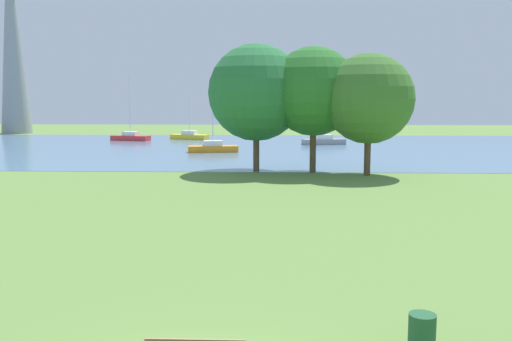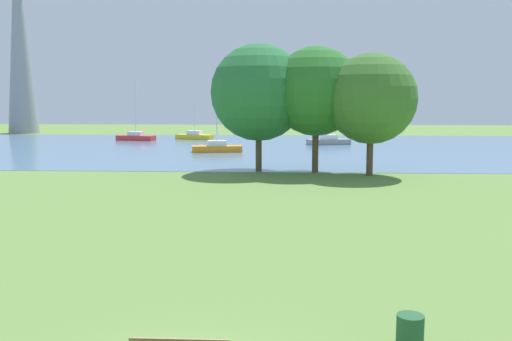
# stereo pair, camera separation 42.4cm
# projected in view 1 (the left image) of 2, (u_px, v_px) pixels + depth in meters

# --- Properties ---
(ground_plane) EXTENTS (160.00, 160.00, 0.00)m
(ground_plane) POSITION_uv_depth(u_px,v_px,m) (251.00, 191.00, 31.69)
(ground_plane) COLOR olive
(litter_bin) EXTENTS (0.56, 0.56, 0.80)m
(litter_bin) POSITION_uv_depth(u_px,v_px,m) (422.00, 333.00, 11.54)
(litter_bin) COLOR #1E512D
(litter_bin) RESTS_ON ground
(water_surface) EXTENTS (140.00, 40.00, 0.02)m
(water_surface) POSITION_uv_depth(u_px,v_px,m) (263.00, 148.00, 59.44)
(water_surface) COLOR #577E9F
(water_surface) RESTS_ON ground
(sailboat_red) EXTENTS (5.02, 2.61, 7.69)m
(sailboat_red) POSITION_uv_depth(u_px,v_px,m) (131.00, 137.00, 69.28)
(sailboat_red) COLOR red
(sailboat_red) RESTS_ON water_surface
(sailboat_gray) EXTENTS (5.02, 2.60, 8.01)m
(sailboat_gray) POSITION_uv_depth(u_px,v_px,m) (324.00, 140.00, 63.37)
(sailboat_gray) COLOR gray
(sailboat_gray) RESTS_ON water_surface
(sailboat_yellow) EXTENTS (5.03, 2.93, 5.12)m
(sailboat_yellow) POSITION_uv_depth(u_px,v_px,m) (190.00, 136.00, 71.26)
(sailboat_yellow) COLOR yellow
(sailboat_yellow) RESTS_ON water_surface
(sailboat_orange) EXTENTS (4.98, 2.28, 7.00)m
(sailboat_orange) POSITION_uv_depth(u_px,v_px,m) (213.00, 147.00, 54.40)
(sailboat_orange) COLOR orange
(sailboat_orange) RESTS_ON water_surface
(tree_west_near) EXTENTS (6.84, 6.84, 9.02)m
(tree_west_near) POSITION_uv_depth(u_px,v_px,m) (256.00, 93.00, 39.64)
(tree_west_near) COLOR brown
(tree_west_near) RESTS_ON ground
(tree_mid_shore) EXTENTS (6.19, 6.19, 8.76)m
(tree_mid_shore) POSITION_uv_depth(u_px,v_px,m) (314.00, 91.00, 38.96)
(tree_mid_shore) COLOR brown
(tree_mid_shore) RESTS_ON ground
(tree_east_far) EXTENTS (6.05, 6.05, 8.19)m
(tree_east_far) POSITION_uv_depth(u_px,v_px,m) (369.00, 99.00, 37.51)
(tree_east_far) COLOR brown
(tree_east_far) RESTS_ON ground
(electricity_pylon) EXTENTS (6.40, 4.40, 28.77)m
(electricity_pylon) POSITION_uv_depth(u_px,v_px,m) (12.00, 35.00, 82.13)
(electricity_pylon) COLOR gray
(electricity_pylon) RESTS_ON ground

